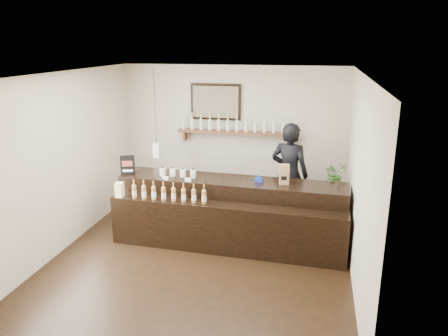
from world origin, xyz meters
TOP-DOWN VIEW (x-y plane):
  - ground at (0.00, 0.00)m, footprint 5.00×5.00m
  - room_shell at (0.00, 0.00)m, footprint 5.00×5.00m
  - back_wall_decor at (-0.14, 2.37)m, footprint 2.66×0.96m
  - counter at (0.31, 0.56)m, footprint 3.79×1.16m
  - promo_sign at (-1.45, 0.61)m, footprint 0.23×0.10m
  - paper_bag at (1.19, 0.65)m, footprint 0.16×0.13m
  - tape_dispenser at (0.78, 0.68)m, footprint 0.14×0.07m
  - side_cabinet at (2.00, 1.35)m, footprint 0.51×0.64m
  - potted_plant at (2.00, 1.35)m, footprint 0.51×0.50m
  - shopkeeper at (1.21, 1.55)m, footprint 0.89×0.70m

SIDE VIEW (x-z plane):
  - ground at x=0.00m, z-range 0.00..0.00m
  - side_cabinet at x=2.00m, z-range 0.00..0.85m
  - counter at x=0.31m, z-range -0.12..1.11m
  - potted_plant at x=2.00m, z-range 0.85..1.28m
  - shopkeeper at x=1.21m, z-range 0.00..2.14m
  - tape_dispenser at x=0.78m, z-range 1.04..1.15m
  - paper_bag at x=1.19m, z-range 1.05..1.37m
  - promo_sign at x=-1.45m, z-range 1.05..1.39m
  - room_shell at x=0.00m, z-range -0.80..4.20m
  - back_wall_decor at x=-0.14m, z-range 0.91..2.60m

